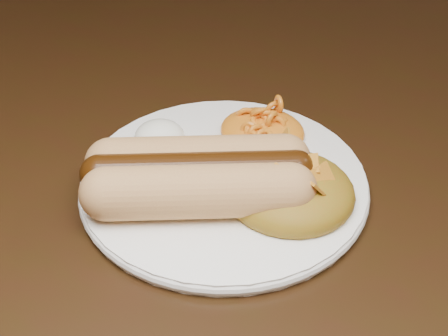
% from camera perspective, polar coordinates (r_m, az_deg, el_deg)
% --- Properties ---
extents(table, '(1.60, 0.90, 0.75)m').
position_cam_1_polar(table, '(0.66, 12.19, -4.61)').
color(table, black).
rests_on(table, floor).
extents(plate, '(0.28, 0.28, 0.01)m').
position_cam_1_polar(plate, '(0.53, -0.00, -1.33)').
color(plate, white).
rests_on(plate, table).
extents(hotdog, '(0.14, 0.13, 0.04)m').
position_cam_1_polar(hotdog, '(0.50, -2.15, -0.60)').
color(hotdog, tan).
rests_on(hotdog, plate).
extents(mac_and_cheese, '(0.09, 0.09, 0.03)m').
position_cam_1_polar(mac_and_cheese, '(0.57, 3.24, 3.87)').
color(mac_and_cheese, orange).
rests_on(mac_and_cheese, plate).
extents(sour_cream, '(0.05, 0.05, 0.03)m').
position_cam_1_polar(sour_cream, '(0.56, -5.41, 2.93)').
color(sour_cream, white).
rests_on(sour_cream, plate).
extents(taco_salad, '(0.10, 0.09, 0.04)m').
position_cam_1_polar(taco_salad, '(0.50, 5.52, -1.07)').
color(taco_salad, '#B02B06').
rests_on(taco_salad, plate).
extents(fork, '(0.03, 0.15, 0.00)m').
position_cam_1_polar(fork, '(0.51, -2.01, -4.15)').
color(fork, white).
rests_on(fork, table).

